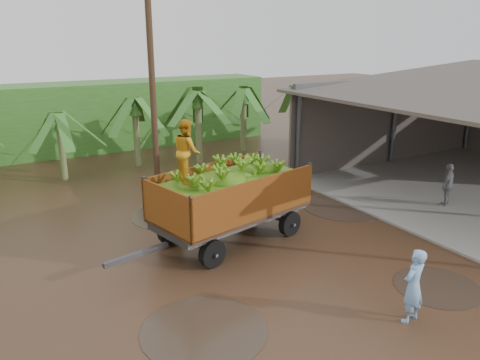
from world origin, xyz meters
The scene contains 7 objects.
ground centered at (0.00, 0.00, 0.00)m, with size 100.00×100.00×0.00m, color black.
hedge_north centered at (-2.00, 16.00, 1.80)m, with size 22.00×3.00×3.60m, color #2D661E.
banana_trailer centered at (-0.19, 1.66, 1.43)m, with size 6.64×3.25×3.89m.
man_blue centered at (1.18, -4.02, 0.85)m, with size 0.62×0.41×1.70m, color #79A7DD.
man_grey centered at (8.01, 0.31, 0.82)m, with size 0.96×0.40×1.64m, color gray.
utility_pole centered at (-0.43, 7.33, 4.42)m, with size 1.20×0.24×8.72m.
banana_plants centered at (-5.64, 5.78, 1.77)m, with size 24.47×20.89×3.82m.
Camera 1 is at (-6.47, -9.90, 5.98)m, focal length 35.00 mm.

